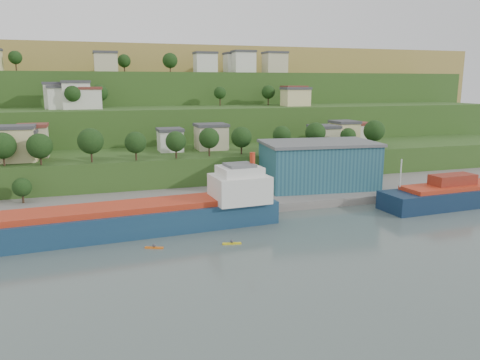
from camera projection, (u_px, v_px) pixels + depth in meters
name	position (u px, v px, depth m)	size (l,w,h in m)	color
ground	(203.00, 241.00, 92.63)	(500.00, 500.00, 0.00)	#43514D
quay	(252.00, 200.00, 124.71)	(220.00, 26.00, 4.00)	slate
hillside	(130.00, 141.00, 249.92)	(360.00, 210.56, 96.00)	#284719
cargo_ship_near	(128.00, 220.00, 96.89)	(69.77, 15.55, 17.77)	navy
warehouse	(318.00, 164.00, 130.84)	(32.76, 22.04, 12.80)	navy
kayak_orange	(154.00, 247.00, 88.48)	(3.47, 1.89, 0.88)	orange
kayak_yellow	(232.00, 243.00, 90.78)	(3.72, 1.34, 0.92)	yellow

